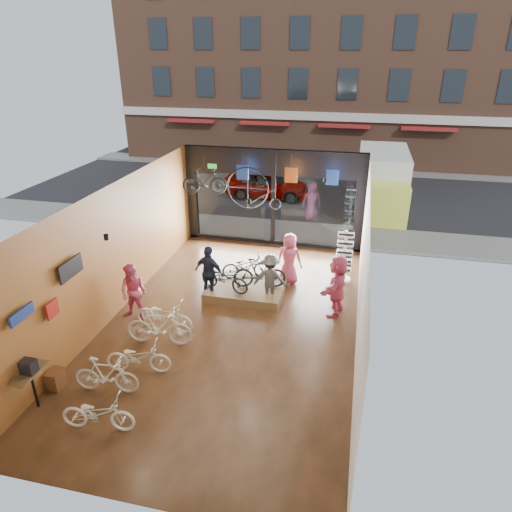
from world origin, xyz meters
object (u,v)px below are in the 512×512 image
(sunglasses_rack, at_px, (344,256))
(customer_2, at_px, (209,273))
(box_truck, at_px, (382,184))
(floor_bike_4, at_px, (164,315))
(floor_bike_0, at_px, (98,413))
(customer_5, at_px, (337,285))
(display_bike_right, at_px, (246,266))
(floor_bike_3, at_px, (159,327))
(customer_1, at_px, (134,292))
(hung_bike, at_px, (205,181))
(street_car, at_px, (267,184))
(display_bike_left, at_px, (225,278))
(penny_farthing, at_px, (256,190))
(floor_bike_2, at_px, (138,357))
(floor_bike_1, at_px, (106,375))
(display_platform, at_px, (246,290))
(display_bike_mid, at_px, (260,273))
(customer_4, at_px, (289,259))
(customer_3, at_px, (270,278))

(sunglasses_rack, bearing_deg, customer_2, -156.99)
(box_truck, relative_size, floor_bike_4, 4.01)
(floor_bike_0, xyz_separation_m, customer_5, (4.45, 5.69, 0.53))
(display_bike_right, bearing_deg, floor_bike_3, 137.46)
(customer_1, bearing_deg, hung_bike, 86.04)
(street_car, relative_size, display_bike_left, 2.66)
(floor_bike_3, relative_size, hung_bike, 1.14)
(hung_bike, bearing_deg, penny_farthing, -81.88)
(display_bike_left, distance_m, display_bike_right, 1.10)
(customer_2, bearing_deg, floor_bike_3, 94.27)
(floor_bike_2, distance_m, customer_1, 2.57)
(street_car, xyz_separation_m, floor_bike_1, (-0.53, -15.47, -0.28))
(display_platform, bearing_deg, floor_bike_1, -111.15)
(box_truck, distance_m, sunglasses_rack, 7.84)
(display_bike_right, xyz_separation_m, hung_bike, (-1.98, 1.95, 2.21))
(display_bike_left, xyz_separation_m, display_bike_mid, (1.01, 0.45, 0.07))
(customer_4, height_order, customer_5, customer_5)
(customer_2, distance_m, penny_farthing, 4.10)
(floor_bike_3, distance_m, hung_bike, 6.18)
(floor_bike_3, distance_m, customer_1, 1.64)
(display_platform, distance_m, display_bike_right, 0.82)
(display_bike_left, bearing_deg, display_bike_mid, -53.06)
(hung_bike, bearing_deg, customer_4, -127.47)
(display_platform, relative_size, penny_farthing, 1.22)
(floor_bike_1, bearing_deg, customer_4, -33.26)
(display_platform, xyz_separation_m, customer_3, (0.83, -0.25, 0.64))
(display_bike_left, height_order, penny_farthing, penny_farthing)
(customer_1, height_order, penny_farthing, penny_farthing)
(floor_bike_0, relative_size, penny_farthing, 0.79)
(customer_1, xyz_separation_m, penny_farthing, (2.40, 5.34, 1.65))
(display_bike_left, relative_size, sunglasses_rack, 0.90)
(floor_bike_2, bearing_deg, display_bike_right, -26.29)
(display_platform, height_order, customer_5, customer_5)
(street_car, height_order, display_bike_left, street_car)
(display_bike_mid, bearing_deg, customer_5, -115.02)
(street_car, relative_size, floor_bike_2, 2.74)
(display_bike_left, bearing_deg, display_platform, -39.42)
(display_bike_right, bearing_deg, hung_bike, 23.97)
(customer_4, height_order, sunglasses_rack, sunglasses_rack)
(floor_bike_3, distance_m, display_bike_left, 2.90)
(floor_bike_0, relative_size, display_bike_mid, 0.94)
(floor_bike_0, height_order, customer_3, customer_3)
(customer_3, bearing_deg, floor_bike_0, 64.67)
(box_truck, distance_m, display_platform, 10.35)
(floor_bike_1, relative_size, hung_bike, 0.97)
(floor_bike_4, relative_size, penny_farthing, 0.88)
(display_platform, bearing_deg, floor_bike_3, -116.59)
(floor_bike_4, height_order, display_bike_left, display_bike_left)
(floor_bike_2, xyz_separation_m, display_platform, (1.60, 4.33, -0.27))
(floor_bike_3, distance_m, customer_4, 5.09)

